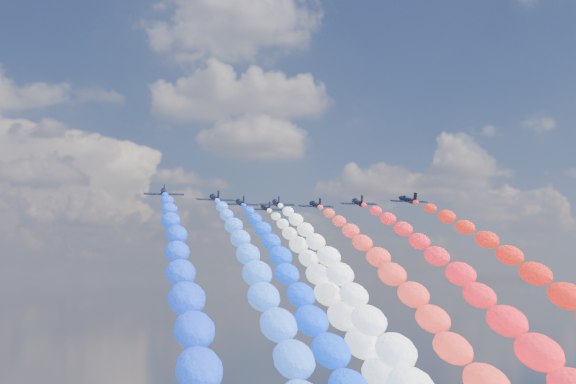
{
  "coord_description": "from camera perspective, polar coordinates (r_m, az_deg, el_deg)",
  "views": [
    {
      "loc": [
        -35.38,
        -159.75,
        91.34
      ],
      "look_at": [
        0.0,
        4.0,
        110.72
      ],
      "focal_mm": 47.42,
      "sensor_mm": 36.0,
      "label": 1
    }
  ],
  "objects": [
    {
      "name": "jet_7",
      "position": [
        168.51,
        8.99,
        -0.6
      ],
      "size": [
        8.45,
        11.27,
        4.55
      ],
      "primitive_type": null,
      "rotation": [
        0.21,
        0.0,
        0.05
      ],
      "color": "black"
    },
    {
      "name": "trail_2",
      "position": [
        117.84,
        0.45,
        -8.43
      ],
      "size": [
        5.57,
        107.88,
        45.97
      ],
      "primitive_type": null,
      "color": "#073EFE"
    },
    {
      "name": "jet_4",
      "position": [
        185.61,
        -1.66,
        -1.22
      ],
      "size": [
        8.37,
        11.22,
        4.55
      ],
      "primitive_type": null,
      "rotation": [
        0.21,
        0.0,
        0.04
      ],
      "color": "black"
    },
    {
      "name": "jet_2",
      "position": [
        173.31,
        -3.58,
        -0.83
      ],
      "size": [
        8.27,
        11.15,
        4.55
      ],
      "primitive_type": null,
      "rotation": [
        0.21,
        0.0,
        0.03
      ],
      "color": "black"
    },
    {
      "name": "jet_5",
      "position": [
        177.61,
        2.08,
        -0.98
      ],
      "size": [
        8.12,
        11.05,
        4.55
      ],
      "primitive_type": null,
      "rotation": [
        0.21,
        0.0,
        0.02
      ],
      "color": "black"
    },
    {
      "name": "trail_0",
      "position": [
        97.96,
        -7.83,
        -8.75
      ],
      "size": [
        5.57,
        107.88,
        45.97
      ],
      "primitive_type": null,
      "color": "#1036DF"
    },
    {
      "name": "jet_0",
      "position": [
        154.34,
        -9.3,
        -0.05
      ],
      "size": [
        8.28,
        11.16,
        4.55
      ],
      "primitive_type": null,
      "rotation": [
        0.21,
        0.0,
        -0.03
      ],
      "color": "black"
    },
    {
      "name": "trail_6",
      "position": [
        119.71,
        13.44,
        -8.23
      ],
      "size": [
        5.57,
        107.88,
        45.97
      ],
      "primitive_type": null,
      "color": "red"
    },
    {
      "name": "trail_3",
      "position": [
        118.8,
        4.45,
        -8.4
      ],
      "size": [
        5.57,
        107.88,
        45.97
      ],
      "primitive_type": null,
      "color": "white"
    },
    {
      "name": "trail_7",
      "position": [
        117.6,
        19.09,
        -8.08
      ],
      "size": [
        5.57,
        107.88,
        45.97
      ],
      "primitive_type": null,
      "color": "red"
    },
    {
      "name": "jet_3",
      "position": [
        173.6,
        -0.86,
        -0.85
      ],
      "size": [
        8.66,
        11.42,
        4.55
      ],
      "primitive_type": null,
      "rotation": [
        0.21,
        0.0,
        -0.07
      ],
      "color": "black"
    },
    {
      "name": "trail_1",
      "position": [
        107.75,
        -2.12,
        -8.6
      ],
      "size": [
        5.57,
        107.88,
        45.97
      ],
      "primitive_type": null,
      "color": "#2C67FF"
    },
    {
      "name": "jet_1",
      "position": [
        163.62,
        -5.5,
        -0.47
      ],
      "size": [
        8.67,
        11.43,
        4.55
      ],
      "primitive_type": null,
      "rotation": [
        0.21,
        0.0,
        0.07
      ],
      "color": "black"
    },
    {
      "name": "jet_6",
      "position": [
        172.37,
        5.26,
        -0.78
      ],
      "size": [
        8.67,
        11.43,
        4.55
      ],
      "primitive_type": null,
      "rotation": [
        0.21,
        0.0,
        -0.07
      ],
      "color": "black"
    },
    {
      "name": "trail_4",
      "position": [
        130.61,
        2.82,
        -8.25
      ],
      "size": [
        5.57,
        107.88,
        45.97
      ],
      "primitive_type": null,
      "color": "white"
    },
    {
      "name": "trail_5",
      "position": [
        123.73,
        8.54,
        -8.27
      ],
      "size": [
        5.57,
        107.88,
        45.97
      ],
      "primitive_type": null,
      "color": "#FC342C"
    }
  ]
}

